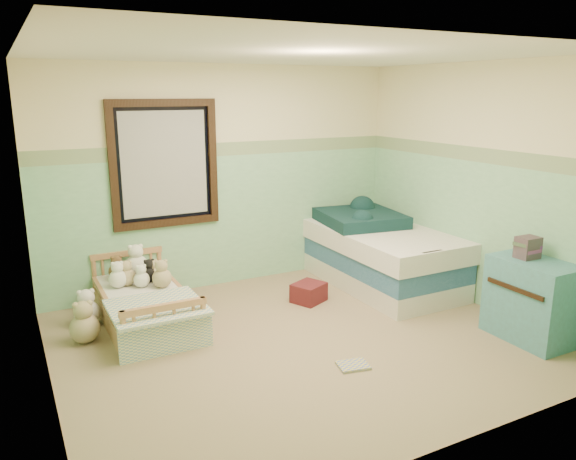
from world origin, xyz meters
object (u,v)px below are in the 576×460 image
plush_floor_cream (87,313)px  floor_book (353,365)px  dresser (532,300)px  plush_floor_tan (85,328)px  red_pillow (309,292)px  twin_bed_frame (377,274)px  toddler_bed_frame (146,313)px

plush_floor_cream → floor_book: plush_floor_cream is taller
dresser → floor_book: dresser is taller
dresser → plush_floor_tan: bearing=153.4°
dresser → red_pillow: (-1.33, 1.74, -0.27)m
twin_bed_frame → dresser: bearing=-80.7°
dresser → toddler_bed_frame: bearing=146.7°
plush_floor_tan → floor_book: plush_floor_tan is taller
toddler_bed_frame → plush_floor_tan: size_ratio=5.68×
twin_bed_frame → red_pillow: bearing=-171.4°
plush_floor_tan → dresser: bearing=-26.6°
dresser → red_pillow: 2.20m
red_pillow → floor_book: (-0.41, -1.44, -0.09)m
plush_floor_cream → red_pillow: size_ratio=0.77×
twin_bed_frame → dresser: (0.31, -1.89, 0.26)m
red_pillow → floor_book: 1.50m
toddler_bed_frame → floor_book: toddler_bed_frame is taller
twin_bed_frame → plush_floor_tan: bearing=-178.5°
plush_floor_tan → red_pillow: plush_floor_tan is taller
plush_floor_tan → toddler_bed_frame: bearing=17.2°
plush_floor_tan → floor_book: bearing=-38.8°
floor_book → plush_floor_tan: bearing=152.9°
toddler_bed_frame → plush_floor_cream: plush_floor_cream is taller
toddler_bed_frame → floor_book: size_ratio=6.03×
toddler_bed_frame → plush_floor_tan: (-0.59, -0.18, 0.04)m
toddler_bed_frame → plush_floor_cream: bearing=159.1°
plush_floor_tan → twin_bed_frame: size_ratio=0.13×
toddler_bed_frame → floor_book: (1.29, -1.69, -0.09)m
plush_floor_tan → twin_bed_frame: bearing=1.5°
dresser → plush_floor_cream: bearing=148.3°
toddler_bed_frame → red_pillow: size_ratio=4.66×
plush_floor_cream → twin_bed_frame: bearing=-5.2°
plush_floor_cream → floor_book: size_ratio=0.99×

